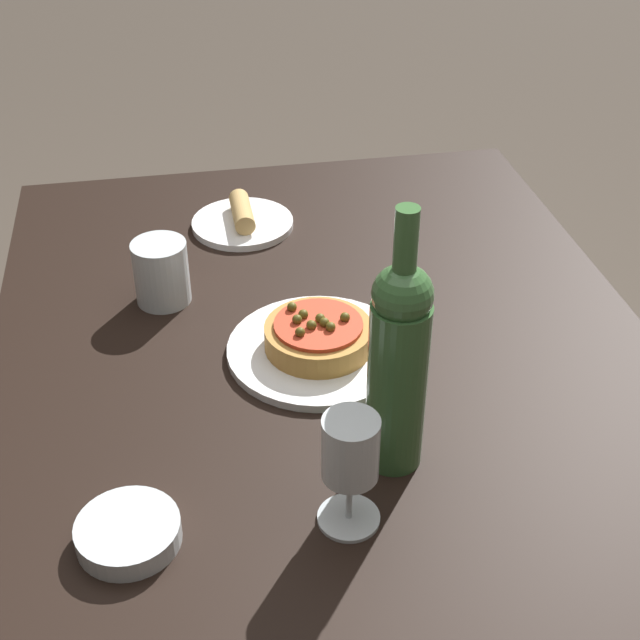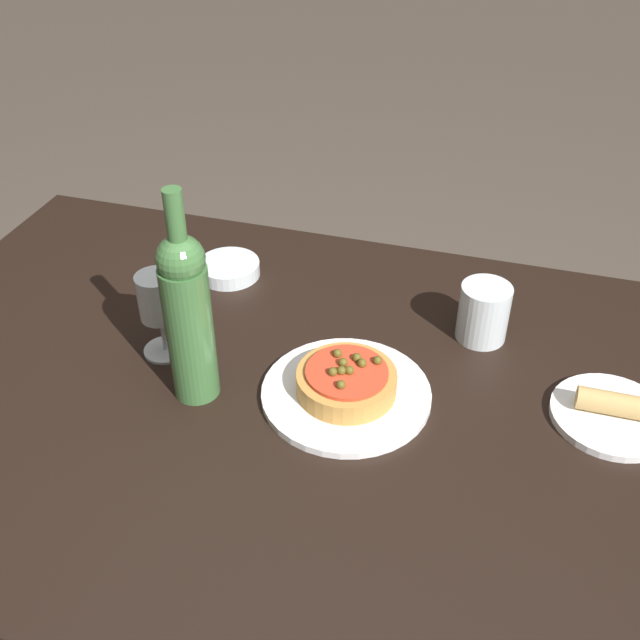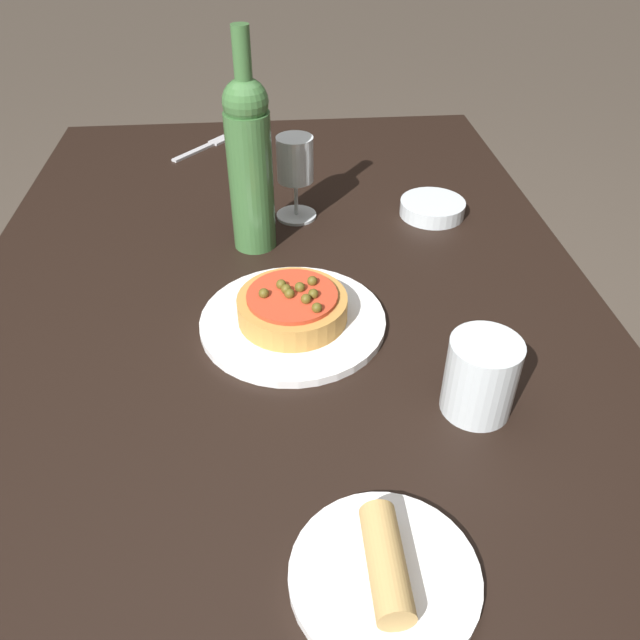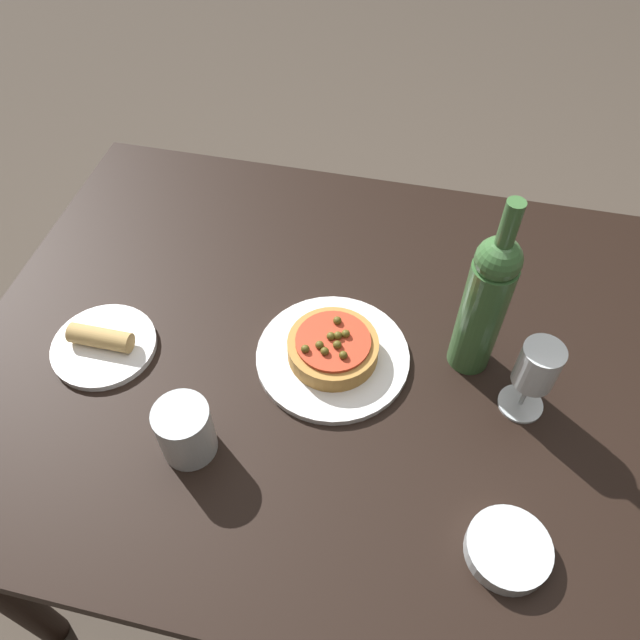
{
  "view_description": "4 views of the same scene",
  "coord_description": "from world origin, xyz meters",
  "px_view_note": "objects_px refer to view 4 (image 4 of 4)",
  "views": [
    {
      "loc": [
        -0.9,
        0.19,
        1.47
      ],
      "look_at": [
        0.08,
        0.01,
        0.77
      ],
      "focal_mm": 50.0,
      "sensor_mm": 36.0,
      "label": 1
    },
    {
      "loc": [
        0.28,
        -0.8,
        1.48
      ],
      "look_at": [
        0.03,
        0.07,
        0.8
      ],
      "focal_mm": 42.0,
      "sensor_mm": 36.0,
      "label": 2
    },
    {
      "loc": [
        0.77,
        -0.01,
        1.25
      ],
      "look_at": [
        0.13,
        0.05,
        0.75
      ],
      "focal_mm": 35.0,
      "sensor_mm": 36.0,
      "label": 3
    },
    {
      "loc": [
        -0.03,
        0.61,
        1.57
      ],
      "look_at": [
        0.11,
        -0.01,
        0.78
      ],
      "focal_mm": 35.0,
      "sensor_mm": 36.0,
      "label": 4
    }
  ],
  "objects_px": {
    "wine_glass": "(537,369)",
    "side_plate": "(103,344)",
    "wine_bottle": "(485,302)",
    "dining_table": "(380,387)",
    "dinner_plate": "(333,356)",
    "water_cup": "(185,431)",
    "pizza": "(333,347)",
    "side_bowl": "(508,549)"
  },
  "relations": [
    {
      "from": "dining_table",
      "to": "side_plate",
      "type": "height_order",
      "value": "side_plate"
    },
    {
      "from": "pizza",
      "to": "side_plate",
      "type": "relative_size",
      "value": 0.86
    },
    {
      "from": "wine_glass",
      "to": "water_cup",
      "type": "bearing_deg",
      "value": 20.84
    },
    {
      "from": "dinner_plate",
      "to": "wine_bottle",
      "type": "height_order",
      "value": "wine_bottle"
    },
    {
      "from": "dining_table",
      "to": "wine_glass",
      "type": "bearing_deg",
      "value": 170.95
    },
    {
      "from": "dinner_plate",
      "to": "wine_glass",
      "type": "relative_size",
      "value": 1.75
    },
    {
      "from": "pizza",
      "to": "wine_glass",
      "type": "distance_m",
      "value": 0.32
    },
    {
      "from": "pizza",
      "to": "water_cup",
      "type": "bearing_deg",
      "value": 49.56
    },
    {
      "from": "wine_glass",
      "to": "side_bowl",
      "type": "xyz_separation_m",
      "value": [
        0.01,
        0.24,
        -0.09
      ]
    },
    {
      "from": "wine_glass",
      "to": "side_plate",
      "type": "height_order",
      "value": "wine_glass"
    },
    {
      "from": "pizza",
      "to": "side_bowl",
      "type": "distance_m",
      "value": 0.4
    },
    {
      "from": "wine_glass",
      "to": "side_plate",
      "type": "bearing_deg",
      "value": 3.44
    },
    {
      "from": "pizza",
      "to": "wine_glass",
      "type": "bearing_deg",
      "value": 175.95
    },
    {
      "from": "dining_table",
      "to": "water_cup",
      "type": "bearing_deg",
      "value": 40.17
    },
    {
      "from": "wine_glass",
      "to": "side_bowl",
      "type": "relative_size",
      "value": 1.27
    },
    {
      "from": "water_cup",
      "to": "side_bowl",
      "type": "height_order",
      "value": "water_cup"
    },
    {
      "from": "side_plate",
      "to": "pizza",
      "type": "bearing_deg",
      "value": -170.58
    },
    {
      "from": "pizza",
      "to": "side_plate",
      "type": "bearing_deg",
      "value": 9.42
    },
    {
      "from": "wine_bottle",
      "to": "side_plate",
      "type": "height_order",
      "value": "wine_bottle"
    },
    {
      "from": "dinner_plate",
      "to": "water_cup",
      "type": "xyz_separation_m",
      "value": [
        0.18,
        0.21,
        0.04
      ]
    },
    {
      "from": "side_bowl",
      "to": "side_plate",
      "type": "xyz_separation_m",
      "value": [
        0.68,
        -0.2,
        -0.0
      ]
    },
    {
      "from": "side_bowl",
      "to": "wine_glass",
      "type": "bearing_deg",
      "value": -93.15
    },
    {
      "from": "dining_table",
      "to": "dinner_plate",
      "type": "bearing_deg",
      "value": 9.09
    },
    {
      "from": "wine_bottle",
      "to": "wine_glass",
      "type": "bearing_deg",
      "value": 140.47
    },
    {
      "from": "wine_bottle",
      "to": "side_bowl",
      "type": "height_order",
      "value": "wine_bottle"
    },
    {
      "from": "wine_bottle",
      "to": "water_cup",
      "type": "distance_m",
      "value": 0.48
    },
    {
      "from": "dining_table",
      "to": "wine_glass",
      "type": "distance_m",
      "value": 0.29
    },
    {
      "from": "wine_glass",
      "to": "dining_table",
      "type": "bearing_deg",
      "value": -9.05
    },
    {
      "from": "dinner_plate",
      "to": "wine_glass",
      "type": "bearing_deg",
      "value": 175.91
    },
    {
      "from": "pizza",
      "to": "wine_bottle",
      "type": "height_order",
      "value": "wine_bottle"
    },
    {
      "from": "dining_table",
      "to": "wine_bottle",
      "type": "bearing_deg",
      "value": -164.71
    },
    {
      "from": "dinner_plate",
      "to": "side_plate",
      "type": "height_order",
      "value": "side_plate"
    },
    {
      "from": "wine_glass",
      "to": "pizza",
      "type": "bearing_deg",
      "value": -4.05
    },
    {
      "from": "pizza",
      "to": "water_cup",
      "type": "height_order",
      "value": "water_cup"
    },
    {
      "from": "pizza",
      "to": "side_bowl",
      "type": "xyz_separation_m",
      "value": [
        -0.3,
        0.26,
        -0.02
      ]
    },
    {
      "from": "pizza",
      "to": "water_cup",
      "type": "xyz_separation_m",
      "value": [
        0.18,
        0.21,
        0.02
      ]
    },
    {
      "from": "dining_table",
      "to": "pizza",
      "type": "relative_size",
      "value": 9.32
    },
    {
      "from": "wine_glass",
      "to": "water_cup",
      "type": "distance_m",
      "value": 0.52
    },
    {
      "from": "side_plate",
      "to": "water_cup",
      "type": "bearing_deg",
      "value": 145.24
    },
    {
      "from": "dinner_plate",
      "to": "water_cup",
      "type": "height_order",
      "value": "water_cup"
    },
    {
      "from": "wine_glass",
      "to": "side_bowl",
      "type": "height_order",
      "value": "wine_glass"
    },
    {
      "from": "pizza",
      "to": "wine_bottle",
      "type": "xyz_separation_m",
      "value": [
        -0.22,
        -0.05,
        0.11
      ]
    }
  ]
}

